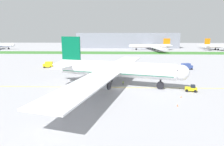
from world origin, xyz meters
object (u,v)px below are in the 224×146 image
Objects in this scene: pushback_tug at (191,88)px; traffic_cone_port_wing at (178,105)px; service_truck_catering_van at (124,68)px; parked_airliner_far_centre at (152,46)px; parked_airliner_far_right at (219,46)px; airliner_foreground at (114,69)px; service_truck_baggage_loader at (48,65)px; service_truck_fuel_bowser at (187,66)px; ground_crew_wingwalker_port at (123,83)px; traffic_cone_near_nose at (181,96)px.

pushback_tug is 15.58m from traffic_cone_port_wing.
service_truck_catering_van is 0.08× the size of parked_airliner_far_centre.
parked_airliner_far_right is at bearing 61.31° from traffic_cone_port_wing.
service_truck_catering_van is (-20.50, 34.40, 0.58)m from pushback_tug.
airliner_foreground is 50.31m from service_truck_baggage_loader.
airliner_foreground reaches higher than service_truck_catering_van.
parked_airliner_far_right reaches higher than service_truck_fuel_bowser.
traffic_cone_port_wing is 0.01× the size of parked_airliner_far_centre.
parked_airliner_far_right reaches higher than service_truck_catering_van.
service_truck_fuel_bowser is (36.29, 31.55, -4.11)m from airliner_foreground.
traffic_cone_port_wing is at bearing -46.00° from service_truck_baggage_loader.
airliner_foreground reaches higher than traffic_cone_port_wing.
parked_airliner_far_right is at bearing 54.42° from ground_crew_wingwalker_port.
service_truck_fuel_bowser is at bearing 43.63° from ground_crew_wingwalker_port.
service_truck_fuel_bowser reaches higher than pushback_tug.
service_truck_baggage_loader is 0.87× the size of service_truck_catering_van.
service_truck_baggage_loader is at bearing -123.15° from parked_airliner_far_centre.
parked_airliner_far_centre is (0.75, 115.23, 2.47)m from service_truck_fuel_bowser.
service_truck_fuel_bowser reaches higher than traffic_cone_port_wing.
traffic_cone_port_wing is 0.10× the size of service_truck_fuel_bowser.
pushback_tug is 1.07× the size of service_truck_baggage_loader.
airliner_foreground is 135.72× the size of traffic_cone_near_nose.
airliner_foreground is at bearing -44.03° from service_truck_baggage_loader.
parked_airliner_far_centre reaches higher than service_truck_fuel_bowser.
traffic_cone_port_wing is 0.01× the size of parked_airliner_far_right.
service_truck_catering_van is (4.56, 27.65, -4.24)m from airliner_foreground.
traffic_cone_near_nose is at bearing -40.37° from service_truck_baggage_loader.
service_truck_fuel_bowser is 135.75m from parked_airliner_far_right.
parked_airliner_far_right reaches higher than service_truck_baggage_loader.
parked_airliner_far_centre is at bearing 75.84° from airliner_foreground.
traffic_cone_near_nose is 182.29m from parked_airliner_far_right.
service_truck_fuel_bowser is (11.23, 38.30, 0.71)m from pushback_tug.
service_truck_catering_van is (-15.48, 40.50, 1.29)m from traffic_cone_near_nose.
parked_airliner_far_right is (91.24, 166.70, 3.96)m from traffic_cone_port_wing.
ground_crew_wingwalker_port is 150.48m from parked_airliner_far_centre.
service_truck_catering_van reaches higher than ground_crew_wingwalker_port.
service_truck_baggage_loader reaches higher than traffic_cone_near_nose.
service_truck_baggage_loader is (-56.10, 47.69, 1.41)m from traffic_cone_near_nose.
airliner_foreground is at bearing -177.38° from ground_crew_wingwalker_port.
pushback_tug is at bearing -106.34° from service_truck_fuel_bowser.
service_truck_fuel_bowser reaches higher than service_truck_catering_van.
traffic_cone_port_wing is at bearing -118.69° from parked_airliner_far_right.
pushback_tug is at bearing -34.24° from service_truck_baggage_loader.
service_truck_baggage_loader reaches higher than pushback_tug.
service_truck_baggage_loader is at bearing 169.95° from service_truck_catering_van.
traffic_cone_near_nose is at bearing -129.46° from pushback_tug.
service_truck_fuel_bowser is 0.08× the size of parked_airliner_far_centre.
traffic_cone_near_nose is 0.01× the size of parked_airliner_far_right.
parked_airliner_far_centre is (37.04, 146.78, -1.65)m from airliner_foreground.
ground_crew_wingwalker_port is at bearing 2.62° from airliner_foreground.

